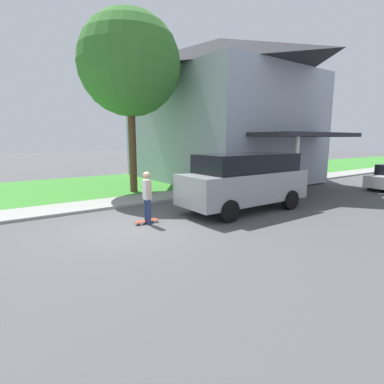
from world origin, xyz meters
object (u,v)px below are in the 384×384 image
suv_parked (245,180)px  skateboarder (147,195)px  lawn_tree_near (130,65)px  skateboard (147,221)px

suv_parked → skateboarder: bearing=-96.2°
skateboarder → lawn_tree_near: bearing=159.8°
suv_parked → skateboarder: suv_parked is taller
suv_parked → skateboard: suv_parked is taller
suv_parked → skateboard: 4.05m
lawn_tree_near → suv_parked: lawn_tree_near is taller
lawn_tree_near → suv_parked: bearing=17.7°
suv_parked → skateboarder: 3.90m
lawn_tree_near → suv_parked: (5.85, 1.87, -4.93)m
skateboard → lawn_tree_near: bearing=159.5°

